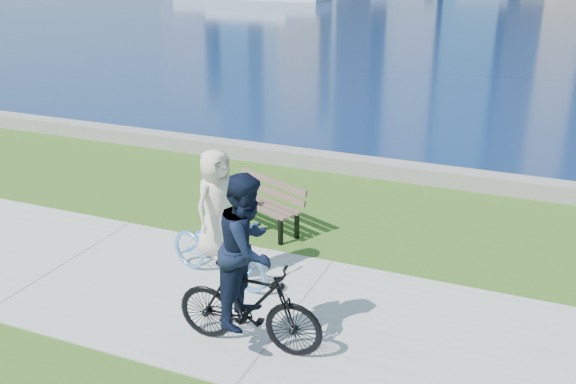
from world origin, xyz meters
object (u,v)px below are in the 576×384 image
object	(u,v)px
park_bench	(264,199)
cyclist_man	(248,278)
bollard_lamp	(241,204)
cyclist_woman	(218,233)

from	to	relation	value
park_bench	cyclist_man	xyz separation A→B (m)	(1.43, -3.53, 0.46)
bollard_lamp	cyclist_woman	world-z (taller)	cyclist_woman
cyclist_woman	cyclist_man	world-z (taller)	cyclist_man
bollard_lamp	cyclist_woman	distance (m)	1.67
park_bench	cyclist_woman	size ratio (longest dim) A/B	0.87
cyclist_woman	bollard_lamp	bearing A→B (deg)	29.47
bollard_lamp	cyclist_man	distance (m)	3.47
park_bench	cyclist_man	bearing A→B (deg)	-44.15
cyclist_man	cyclist_woman	bearing A→B (deg)	37.85
bollard_lamp	cyclist_man	size ratio (longest dim) A/B	0.45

